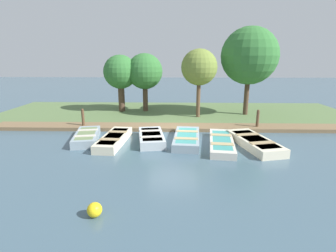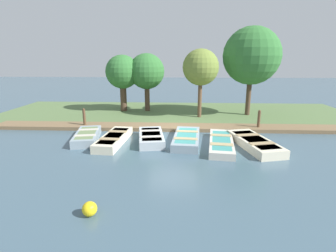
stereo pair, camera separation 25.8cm
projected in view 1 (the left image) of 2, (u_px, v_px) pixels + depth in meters
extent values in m
plane|color=#425B6B|center=(173.00, 135.00, 13.43)|extent=(80.00, 80.00, 0.00)
cube|color=#567042|center=(174.00, 113.00, 18.24)|extent=(8.00, 24.00, 0.17)
cube|color=brown|center=(173.00, 127.00, 14.60)|extent=(1.30, 20.16, 0.20)
cube|color=#8C9EA8|center=(87.00, 137.00, 12.53)|extent=(2.84, 1.52, 0.38)
cube|color=#6B7F51|center=(86.00, 133.00, 12.48)|extent=(2.32, 1.20, 0.03)
cube|color=beige|center=(85.00, 136.00, 11.99)|extent=(0.44, 0.99, 0.03)
cube|color=beige|center=(88.00, 130.00, 12.97)|extent=(0.44, 0.99, 0.03)
cube|color=beige|center=(114.00, 139.00, 12.14)|extent=(3.27, 1.19, 0.37)
cube|color=#6B7F51|center=(114.00, 136.00, 12.09)|extent=(2.68, 0.93, 0.03)
cube|color=tan|center=(110.00, 139.00, 11.50)|extent=(0.38, 0.90, 0.03)
cube|color=tan|center=(118.00, 132.00, 12.67)|extent=(0.38, 0.90, 0.03)
cube|color=#B2BCC1|center=(151.00, 138.00, 12.39)|extent=(2.81, 1.51, 0.38)
cube|color=#4C709E|center=(151.00, 134.00, 12.34)|extent=(2.29, 1.20, 0.03)
cube|color=beige|center=(152.00, 137.00, 11.85)|extent=(0.42, 1.05, 0.03)
cube|color=beige|center=(151.00, 131.00, 12.82)|extent=(0.42, 1.05, 0.03)
cube|color=#8C9EA8|center=(187.00, 139.00, 12.30)|extent=(3.21, 1.41, 0.35)
cube|color=teal|center=(187.00, 135.00, 12.26)|extent=(2.63, 1.11, 0.03)
cube|color=tan|center=(186.00, 138.00, 11.68)|extent=(0.40, 1.08, 0.03)
cube|color=tan|center=(187.00, 131.00, 12.82)|extent=(0.40, 1.08, 0.03)
cube|color=beige|center=(221.00, 143.00, 11.79)|extent=(3.65, 1.46, 0.30)
cube|color=teal|center=(222.00, 140.00, 11.76)|extent=(2.98, 1.15, 0.02)
cube|color=tan|center=(222.00, 144.00, 11.11)|extent=(0.47, 0.98, 0.03)
cube|color=tan|center=(221.00, 135.00, 12.40)|extent=(0.47, 0.98, 0.03)
cube|color=beige|center=(254.00, 142.00, 11.70)|extent=(3.51, 1.94, 0.37)
cube|color=beige|center=(255.00, 139.00, 11.66)|extent=(2.87, 1.54, 0.03)
cube|color=tan|center=(262.00, 143.00, 11.05)|extent=(0.58, 1.14, 0.03)
cube|color=tan|center=(248.00, 134.00, 12.25)|extent=(0.58, 1.14, 0.03)
cylinder|color=brown|center=(83.00, 120.00, 14.54)|extent=(0.15, 0.15, 1.04)
sphere|color=brown|center=(82.00, 110.00, 14.40)|extent=(0.14, 0.14, 0.14)
cylinder|color=brown|center=(257.00, 121.00, 14.28)|extent=(0.15, 0.15, 1.04)
sphere|color=brown|center=(258.00, 111.00, 14.14)|extent=(0.14, 0.14, 0.14)
sphere|color=yellow|center=(95.00, 210.00, 6.53)|extent=(0.38, 0.38, 0.38)
cylinder|color=#4C3828|center=(122.00, 98.00, 18.40)|extent=(0.44, 0.44, 2.27)
sphere|color=#337033|center=(120.00, 72.00, 17.95)|extent=(2.30, 2.30, 2.30)
cylinder|color=#4C3828|center=(145.00, 97.00, 18.50)|extent=(0.35, 0.35, 2.26)
sphere|color=#337033|center=(145.00, 71.00, 18.04)|extent=(2.45, 2.45, 2.45)
cylinder|color=brown|center=(198.00, 99.00, 16.54)|extent=(0.25, 0.25, 2.68)
sphere|color=olive|center=(199.00, 67.00, 16.04)|extent=(2.22, 2.22, 2.22)
cylinder|color=#4C3828|center=(246.00, 95.00, 17.23)|extent=(0.31, 0.31, 2.97)
sphere|color=#337033|center=(249.00, 56.00, 16.60)|extent=(3.62, 3.62, 3.62)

